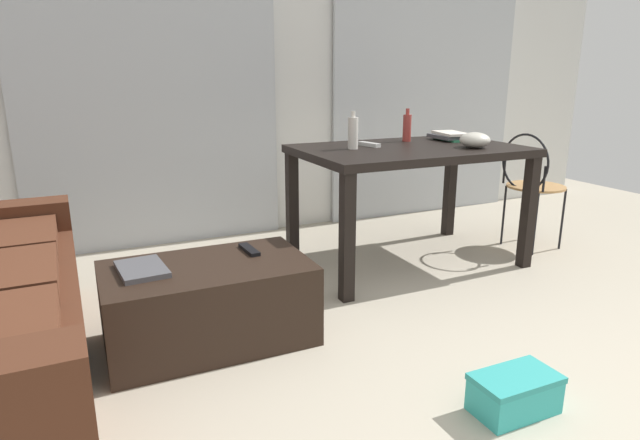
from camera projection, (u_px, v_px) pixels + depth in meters
name	position (u px, v px, depth m)	size (l,w,h in m)	color
ground_plane	(442.00, 311.00, 2.88)	(7.34, 7.34, 0.00)	#B2A893
wall_back	(300.00, 60.00, 4.21)	(6.02, 0.10, 2.66)	silver
curtains	(305.00, 86.00, 4.19)	(4.12, 0.03, 2.27)	#B2B7BC
coffee_table	(209.00, 303.00, 2.52)	(0.94, 0.55, 0.38)	black
craft_table	(410.00, 162.00, 3.46)	(1.41, 0.90, 0.78)	black
wire_chair	(530.00, 178.00, 3.79)	(0.40, 0.41, 0.83)	#B7844C
bottle_near	(407.00, 127.00, 3.68)	(0.06, 0.06, 0.22)	#99332D
bottle_far	(353.00, 133.00, 3.31)	(0.06, 0.06, 0.23)	beige
bowl	(475.00, 140.00, 3.38)	(0.19, 0.19, 0.10)	beige
book_stack	(451.00, 136.00, 3.77)	(0.22, 0.30, 0.06)	#2D7F56
tv_remote_on_table	(369.00, 144.00, 3.45)	(0.04, 0.17, 0.02)	#B7B7B2
tv_remote_primary	(249.00, 250.00, 2.66)	(0.05, 0.19, 0.02)	black
magazine	(142.00, 269.00, 2.39)	(0.19, 0.28, 0.02)	#4C4C51
shoebox	(514.00, 393.00, 2.01)	(0.32, 0.19, 0.15)	#33B2AD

